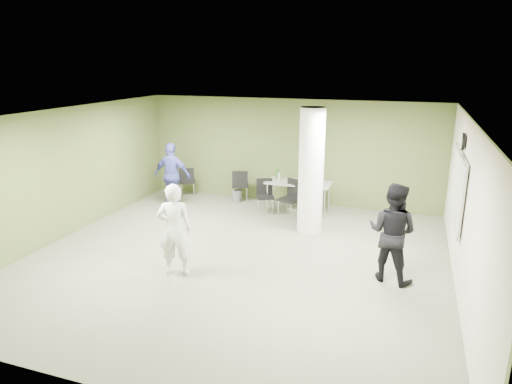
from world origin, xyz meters
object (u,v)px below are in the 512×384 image
at_px(folding_table, 298,184).
at_px(woman_white, 175,230).
at_px(chair_back_left, 187,180).
at_px(man_black, 392,233).
at_px(man_blue, 172,176).

xyz_separation_m(folding_table, woman_white, (-1.20, -4.23, 0.12)).
xyz_separation_m(chair_back_left, man_black, (5.76, -3.45, 0.39)).
xyz_separation_m(chair_back_left, man_blue, (0.10, -1.00, 0.36)).
bearing_deg(man_blue, chair_back_left, -86.35).
distance_m(chair_back_left, woman_white, 4.95).
distance_m(folding_table, man_black, 4.05).
distance_m(chair_back_left, man_black, 6.73).
bearing_deg(chair_back_left, man_black, 124.41).
relative_size(chair_back_left, woman_white, 0.51).
bearing_deg(folding_table, woman_white, -105.17).
xyz_separation_m(man_black, man_blue, (-5.66, 2.45, -0.03)).
height_order(woman_white, man_black, man_black).
relative_size(man_black, man_blue, 1.03).
height_order(folding_table, man_black, man_black).
height_order(folding_table, man_blue, man_blue).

